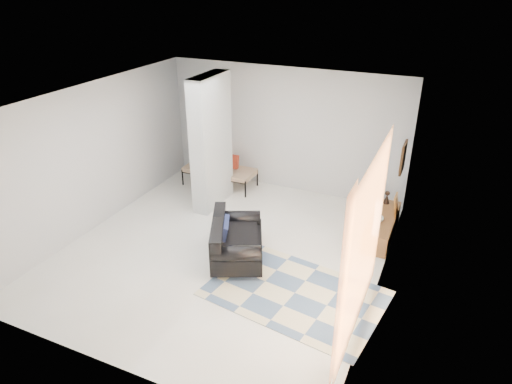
% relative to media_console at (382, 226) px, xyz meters
% --- Properties ---
extents(floor, '(6.00, 6.00, 0.00)m').
position_rel_media_console_xyz_m(floor, '(-2.52, -1.70, -0.21)').
color(floor, beige).
rests_on(floor, ground).
extents(ceiling, '(6.00, 6.00, 0.00)m').
position_rel_media_console_xyz_m(ceiling, '(-2.52, -1.70, 2.59)').
color(ceiling, white).
rests_on(ceiling, wall_back).
extents(wall_back, '(6.00, 0.00, 6.00)m').
position_rel_media_console_xyz_m(wall_back, '(-2.52, 1.30, 1.19)').
color(wall_back, silver).
rests_on(wall_back, ground).
extents(wall_front, '(6.00, 0.00, 6.00)m').
position_rel_media_console_xyz_m(wall_front, '(-2.52, -4.70, 1.19)').
color(wall_front, silver).
rests_on(wall_front, ground).
extents(wall_left, '(0.00, 6.00, 6.00)m').
position_rel_media_console_xyz_m(wall_left, '(-5.27, -1.70, 1.19)').
color(wall_left, silver).
rests_on(wall_left, ground).
extents(wall_right, '(0.00, 6.00, 6.00)m').
position_rel_media_console_xyz_m(wall_right, '(0.23, -1.70, 1.19)').
color(wall_right, silver).
rests_on(wall_right, ground).
extents(partition_column, '(0.35, 1.20, 2.80)m').
position_rel_media_console_xyz_m(partition_column, '(-3.62, -0.10, 1.19)').
color(partition_column, '#B9BFC1').
rests_on(partition_column, floor).
extents(hallway_door, '(0.85, 0.06, 2.04)m').
position_rel_media_console_xyz_m(hallway_door, '(-4.62, 1.26, 0.81)').
color(hallway_door, silver).
rests_on(hallway_door, floor).
extents(curtain, '(0.00, 2.55, 2.55)m').
position_rel_media_console_xyz_m(curtain, '(0.15, -2.85, 1.24)').
color(curtain, '#FF9243').
rests_on(curtain, wall_right).
extents(wall_art, '(0.04, 0.45, 0.55)m').
position_rel_media_console_xyz_m(wall_art, '(0.20, -0.00, 1.44)').
color(wall_art, '#331D0D').
rests_on(wall_art, wall_right).
extents(media_console, '(0.45, 1.59, 0.80)m').
position_rel_media_console_xyz_m(media_console, '(0.00, 0.00, 0.00)').
color(media_console, brown).
rests_on(media_console, floor).
extents(loveseat, '(1.37, 1.67, 0.76)m').
position_rel_media_console_xyz_m(loveseat, '(-2.24, -1.85, 0.16)').
color(loveseat, silver).
rests_on(loveseat, floor).
extents(daybed, '(1.68, 0.72, 0.77)m').
position_rel_media_console_xyz_m(daybed, '(-3.95, 0.78, 0.21)').
color(daybed, black).
rests_on(daybed, floor).
extents(area_rug, '(2.92, 2.17, 0.01)m').
position_rel_media_console_xyz_m(area_rug, '(-0.92, -2.35, -0.20)').
color(area_rug, beige).
rests_on(area_rug, floor).
extents(cylinder_lamp, '(0.12, 0.12, 0.66)m').
position_rel_media_console_xyz_m(cylinder_lamp, '(-0.02, -0.69, 0.52)').
color(cylinder_lamp, white).
rests_on(cylinder_lamp, media_console).
extents(bronze_figurine, '(0.13, 0.13, 0.27)m').
position_rel_media_console_xyz_m(bronze_figurine, '(-0.05, 0.61, 0.33)').
color(bronze_figurine, black).
rests_on(bronze_figurine, media_console).
extents(vase, '(0.19, 0.19, 0.19)m').
position_rel_media_console_xyz_m(vase, '(-0.05, -0.19, 0.29)').
color(vase, white).
rests_on(vase, media_console).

